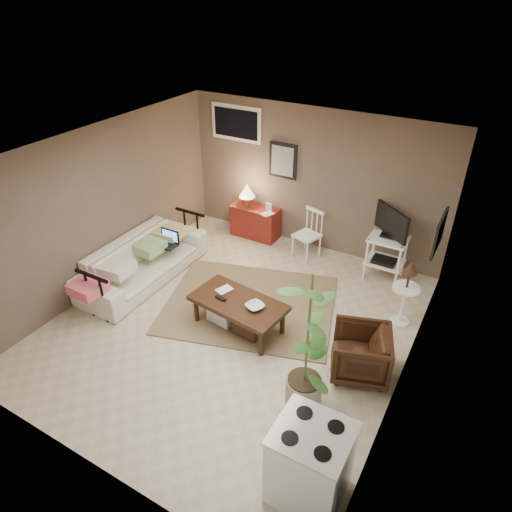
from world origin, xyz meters
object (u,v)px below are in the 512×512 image
Objects in this scene: red_console at (255,219)px; tv_stand at (388,243)px; coffee_table at (238,312)px; potted_plant at (308,339)px; sofa at (142,255)px; armchair at (361,351)px; side_table at (407,286)px; stove at (310,463)px; spindle_chair at (308,235)px.

tv_stand reaches higher than red_console.
tv_stand is (1.35, 2.16, 0.37)m from coffee_table.
potted_plant is at bearing -90.96° from tv_stand.
sofa is 3.40m from potted_plant.
sofa reaches higher than coffee_table.
coffee_table is at bearing -107.92° from armchair.
potted_plant reaches higher than side_table.
tv_stand is 3.84m from stove.
sofa is at bearing -135.85° from spindle_chair.
tv_stand is at bearing 170.29° from armchair.
stove is at bearing -15.51° from armchair.
red_console is 0.83× the size of tv_stand.
armchair is 0.38× the size of potted_plant.
coffee_table is at bearing -122.08° from tv_stand.
armchair is (0.33, -2.14, -0.30)m from tv_stand.
coffee_table is 1.69m from armchair.
sofa is at bearing 162.30° from potted_plant.
tv_stand is at bearing 96.31° from stove.
side_table is 0.55× the size of potted_plant.
stove is (0.42, -3.81, -0.21)m from tv_stand.
red_console is 0.56× the size of potted_plant.
tv_stand reaches higher than sofa.
coffee_table is at bearing 150.51° from potted_plant.
tv_stand is (1.32, -0.00, 0.24)m from spindle_chair.
stove reaches higher than armchair.
stove is (3.67, -1.94, -0.01)m from sofa.
red_console is at bearing -148.42° from armchair.
side_table reaches higher than spindle_chair.
coffee_table is at bearing -90.96° from spindle_chair.
red_console is 1.16× the size of stove.
tv_stand is at bearing 57.92° from coffee_table.
spindle_chair is (1.12, -0.17, 0.05)m from red_console.
side_table is 1.14× the size of stove.
stove reaches higher than coffee_table.
potted_plant is at bearing 117.09° from stove.
potted_plant is at bearing -45.31° from armchair.
red_console is 3.93m from potted_plant.
side_table is at bearing -76.37° from sofa.
armchair reaches higher than coffee_table.
side_table is 2.87m from stove.
tv_stand is 2.91m from potted_plant.
stove is (0.09, -1.67, 0.09)m from armchair.
armchair is (1.65, -2.14, -0.05)m from spindle_chair.
tv_stand is at bearing -60.04° from sofa.
stove is at bearing -62.91° from potted_plant.
potted_plant is at bearing -52.13° from red_console.
stove is at bearing -92.17° from side_table.
side_table reaches higher than stove.
red_console is 2.46m from tv_stand.
potted_plant is at bearing -106.62° from side_table.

